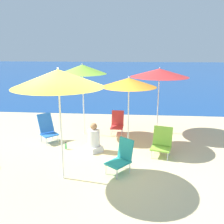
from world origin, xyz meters
TOP-DOWN VIEW (x-y plane):
  - ground_plane at (0.00, 0.00)m, footprint 60.00×60.00m
  - sea_water at (0.00, 25.04)m, footprint 60.00×40.00m
  - beach_umbrella_lime at (-0.54, 2.47)m, footprint 1.53×1.53m
  - beach_umbrella_orange at (0.94, 1.60)m, footprint 1.55×1.55m
  - beach_umbrella_red at (1.89, 2.88)m, footprint 1.90×1.90m
  - beach_umbrella_yellow at (-0.44, -0.46)m, footprint 1.87×1.87m
  - beach_chair_lime at (1.85, 0.97)m, footprint 0.63×0.65m
  - beach_chair_teal at (0.83, -0.03)m, footprint 0.68×0.71m
  - beach_chair_red at (0.55, 2.70)m, footprint 0.43×0.58m
  - beach_chair_blue at (-1.53, 1.72)m, footprint 0.70×0.70m
  - person_seated_near at (0.01, 1.09)m, footprint 0.54×0.55m
  - water_bottle at (-0.82, 1.16)m, footprint 0.06×0.06m

SIDE VIEW (x-z plane):
  - ground_plane at x=0.00m, z-range 0.00..0.00m
  - sea_water at x=0.00m, z-range 0.00..0.01m
  - water_bottle at x=-0.82m, z-range -0.02..0.18m
  - person_seated_near at x=0.01m, z-range -0.08..0.73m
  - beach_chair_red at x=0.55m, z-range -0.01..0.73m
  - beach_chair_lime at x=1.85m, z-range 0.00..0.76m
  - beach_chair_teal at x=0.83m, z-range -0.01..0.77m
  - beach_chair_blue at x=-1.53m, z-range 0.00..0.85m
  - beach_umbrella_orange at x=0.94m, z-range 0.85..2.89m
  - beach_umbrella_red at x=1.89m, z-range 0.92..3.11m
  - beach_umbrella_lime at x=-0.54m, z-range 0.98..3.31m
  - beach_umbrella_yellow at x=-0.44m, z-range 1.00..3.43m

